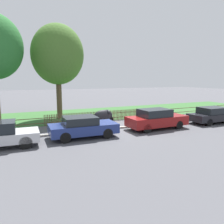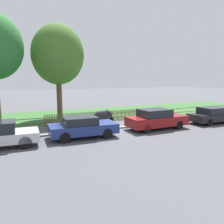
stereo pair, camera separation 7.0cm
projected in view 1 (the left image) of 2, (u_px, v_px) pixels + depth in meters
name	position (u px, v px, depth m)	size (l,w,h in m)	color
ground_plane	(124.00, 128.00, 16.14)	(120.00, 120.00, 0.00)	#4C4C51
kerb_stone	(123.00, 127.00, 16.22)	(42.17, 0.20, 0.12)	#9E998E
grass_strip	(92.00, 114.00, 22.64)	(42.17, 8.11, 0.01)	#33602D
park_fence	(107.00, 116.00, 18.93)	(42.17, 0.05, 0.89)	brown
parked_car_black_saloon	(0.00, 134.00, 11.57)	(3.87, 1.87, 1.40)	#BCBCC1
parked_car_navy_estate	(83.00, 127.00, 13.58)	(4.22, 1.97, 1.34)	navy
parked_car_red_compact	(156.00, 119.00, 15.91)	(4.50, 1.83, 1.47)	maroon
parked_car_white_van	(214.00, 115.00, 18.11)	(4.52, 1.84, 1.31)	black
covered_motorcycle	(104.00, 115.00, 17.67)	(1.82, 0.83, 1.15)	black
tree_mid_park	(58.00, 55.00, 19.55)	(4.66, 4.66, 8.46)	brown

